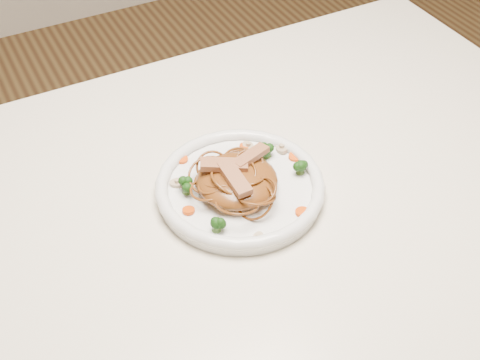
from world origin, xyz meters
name	(u,v)px	position (x,y,z in m)	size (l,w,h in m)	color
table	(251,230)	(0.00, 0.00, 0.65)	(1.20, 0.80, 0.75)	beige
plate	(240,190)	(-0.02, 0.00, 0.76)	(0.26, 0.26, 0.02)	white
noodle_mound	(237,180)	(-0.03, -0.01, 0.78)	(0.12, 0.12, 0.04)	brown
chicken_a	(251,156)	(0.00, 0.01, 0.81)	(0.06, 0.02, 0.01)	#A06E4B
chicken_b	(224,165)	(-0.04, 0.01, 0.81)	(0.07, 0.02, 0.01)	#A06E4B
chicken_c	(235,178)	(-0.04, -0.02, 0.81)	(0.07, 0.02, 0.01)	#A06E4B
broccoli_0	(267,150)	(0.05, 0.04, 0.78)	(0.02, 0.02, 0.03)	#18470E
broccoli_1	(186,185)	(-0.10, 0.02, 0.78)	(0.03, 0.03, 0.03)	#18470E
broccoli_2	(216,223)	(-0.09, -0.07, 0.78)	(0.03, 0.03, 0.03)	#18470E
broccoli_3	(301,166)	(0.07, -0.02, 0.78)	(0.02, 0.02, 0.03)	#18470E
carrot_0	(245,146)	(0.03, 0.07, 0.77)	(0.02, 0.02, 0.01)	#EA4A08
carrot_1	(189,210)	(-0.11, -0.02, 0.77)	(0.02, 0.02, 0.01)	#EA4A08
carrot_2	(295,157)	(0.08, 0.01, 0.77)	(0.02, 0.02, 0.01)	#EA4A08
carrot_3	(182,159)	(-0.08, 0.09, 0.77)	(0.02, 0.02, 0.01)	#EA4A08
carrot_4	(302,212)	(0.03, -0.10, 0.77)	(0.02, 0.02, 0.01)	#EA4A08
mushroom_0	(258,238)	(-0.05, -0.11, 0.77)	(0.02, 0.02, 0.01)	beige
mushroom_1	(282,148)	(0.08, 0.04, 0.77)	(0.03, 0.03, 0.01)	beige
mushroom_2	(177,183)	(-0.11, 0.04, 0.77)	(0.02, 0.02, 0.01)	beige
mushroom_3	(248,146)	(0.03, 0.07, 0.77)	(0.02, 0.02, 0.01)	beige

